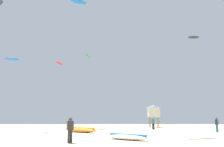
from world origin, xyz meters
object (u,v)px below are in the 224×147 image
Objects in this scene: person_left at (217,124)px; kite_grounded_near at (127,137)px; person_foreground at (70,128)px; person_midground at (153,123)px; kite_grounded_mid at (81,130)px; kite_aloft_3 at (193,37)px; kite_aloft_6 at (79,2)px; kite_aloft_2 at (12,59)px; lifeguard_tower at (154,111)px; kite_aloft_1 at (59,63)px; kite_aloft_7 at (88,56)px.

person_left reaches higher than kite_grounded_near.
person_midground reaches higher than person_foreground.
person_foreground is at bearing -87.40° from kite_grounded_mid.
kite_aloft_3 is 0.54× the size of kite_aloft_6.
kite_aloft_3 is (19.05, 13.11, 16.18)m from kite_grounded_mid.
kite_grounded_near is 11.63m from kite_grounded_mid.
kite_grounded_near is at bearing -66.05° from kite_grounded_mid.
person_foreground is 22.85m from person_midground.
kite_grounded_mid is at bearing -39.78° from person_foreground.
kite_aloft_2 is 31.98m from kite_aloft_3.
person_foreground is 31.24m from lifeguard_tower.
person_midground is 12.76m from kite_grounded_mid.
kite_aloft_1 is at bearing -133.81° from kite_aloft_6.
person_foreground is 0.69× the size of kite_aloft_7.
person_midground is 23.32m from kite_aloft_1.
kite_grounded_near is (-11.73, -10.56, -0.81)m from person_left.
kite_aloft_1 is at bearing 167.62° from kite_aloft_3.
kite_grounded_mid is at bearing -12.74° from person_midground.
kite_grounded_mid is 35.55m from kite_aloft_6.
lifeguard_tower is at bearing 20.23° from kite_aloft_2.
kite_aloft_1 is (-6.78, 18.78, 12.41)m from kite_grounded_mid.
kite_grounded_mid is 1.28× the size of kite_aloft_6.
person_left is at bearing -101.16° from kite_aloft_3.
kite_grounded_near is 0.72× the size of kite_grounded_mid.
kite_aloft_6 is (-22.62, 9.02, 11.41)m from kite_aloft_3.
kite_aloft_6 reaches higher than kite_aloft_2.
person_left is 24.19m from kite_aloft_7.
person_left is 0.71× the size of kite_aloft_7.
kite_aloft_1 is 0.73× the size of kite_aloft_6.
lifeguard_tower is 1.65× the size of kite_aloft_7.
person_midground is 33.40m from kite_aloft_6.
kite_grounded_mid is at bearing -88.41° from kite_aloft_7.
kite_aloft_2 is at bearing -159.77° from lifeguard_tower.
person_foreground is 34.69m from kite_aloft_1.
person_left is 0.50× the size of kite_grounded_near.
person_foreground is at bearing -150.29° from person_left.
kite_aloft_2 is 0.57× the size of kite_aloft_6.
lifeguard_tower is at bearing 96.69° from person_left.
person_left is at bearing -39.06° from kite_aloft_1.
person_foreground is at bearing -58.54° from kite_aloft_2.
kite_aloft_1 is at bearing -29.33° from person_foreground.
kite_aloft_7 is at bearing -42.71° from kite_aloft_1.
kite_aloft_1 is at bearing 109.86° from kite_grounded_mid.
kite_aloft_7 is at bearing 25.41° from kite_aloft_2.
person_midground is 0.43× the size of lifeguard_tower.
kite_grounded_near is at bearing -121.12° from kite_aloft_3.
kite_aloft_3 is (25.84, -5.67, 3.77)m from kite_aloft_1.
kite_aloft_1 is at bearing 171.70° from lifeguard_tower.
kite_aloft_1 reaches higher than person_midground.
person_foreground is 0.83× the size of kite_aloft_3.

